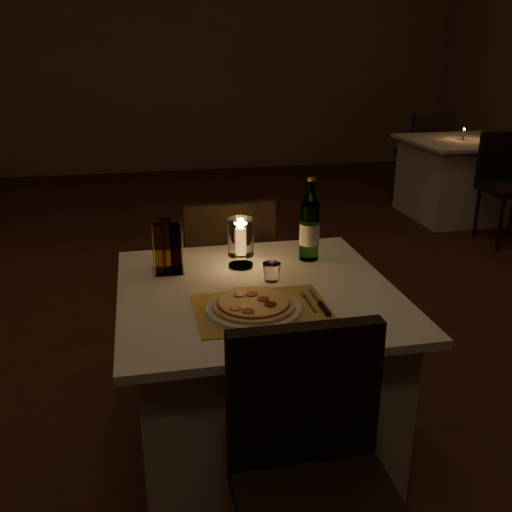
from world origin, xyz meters
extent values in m
cube|color=#462216|center=(0.00, 0.00, -0.01)|extent=(8.00, 10.00, 0.02)
cube|color=#82644C|center=(0.00, 5.01, 1.50)|extent=(8.00, 0.02, 3.00)
cube|color=silver|center=(0.21, -0.67, 0.35)|extent=(0.88, 0.88, 0.71)
cube|color=silver|center=(0.21, -0.67, 0.72)|extent=(1.00, 1.00, 0.03)
cube|color=black|center=(0.21, -1.29, 0.69)|extent=(0.42, 0.05, 0.42)
cube|color=black|center=(0.21, 0.13, 0.46)|extent=(0.42, 0.42, 0.05)
cube|color=black|center=(0.21, -0.06, 0.69)|extent=(0.42, 0.05, 0.42)
cylinder|color=black|center=(0.38, 0.30, 0.22)|extent=(0.03, 0.03, 0.44)
cylinder|color=black|center=(0.04, 0.30, 0.22)|extent=(0.03, 0.03, 0.44)
cylinder|color=black|center=(0.38, -0.04, 0.22)|extent=(0.03, 0.03, 0.44)
cylinder|color=black|center=(0.04, -0.04, 0.22)|extent=(0.03, 0.03, 0.44)
cube|color=#B99240|center=(0.19, -0.85, 0.74)|extent=(0.45, 0.34, 0.00)
cylinder|color=white|center=(0.16, -0.85, 0.75)|extent=(0.32, 0.32, 0.01)
cylinder|color=#D8B77F|center=(0.16, -0.85, 0.76)|extent=(0.28, 0.28, 0.01)
cylinder|color=maroon|center=(0.16, -0.85, 0.77)|extent=(0.24, 0.24, 0.00)
cylinder|color=#EACC7F|center=(0.16, -0.85, 0.77)|extent=(0.24, 0.24, 0.00)
cylinder|color=maroon|center=(0.20, -0.85, 0.78)|extent=(0.04, 0.04, 0.00)
cylinder|color=maroon|center=(0.17, -0.80, 0.78)|extent=(0.04, 0.04, 0.00)
cylinder|color=maroon|center=(0.13, -0.80, 0.78)|extent=(0.04, 0.04, 0.00)
cylinder|color=maroon|center=(0.10, -0.90, 0.78)|extent=(0.04, 0.04, 0.00)
cylinder|color=maroon|center=(0.13, -0.93, 0.78)|extent=(0.04, 0.04, 0.00)
cylinder|color=maroon|center=(0.21, -0.90, 0.78)|extent=(0.04, 0.04, 0.00)
cube|color=silver|center=(0.36, -0.85, 0.75)|extent=(0.01, 0.14, 0.00)
cube|color=silver|center=(0.36, -0.77, 0.75)|extent=(0.02, 0.05, 0.00)
cube|color=black|center=(0.39, -0.90, 0.75)|extent=(0.02, 0.10, 0.01)
cube|color=silver|center=(0.39, -0.79, 0.75)|extent=(0.01, 0.12, 0.00)
cylinder|color=#67B260|center=(0.49, -0.42, 0.86)|extent=(0.08, 0.08, 0.23)
cylinder|color=#67B260|center=(0.49, -0.42, 1.05)|extent=(0.03, 0.03, 0.04)
cylinder|color=gold|center=(0.49, -0.42, 1.08)|extent=(0.03, 0.03, 0.01)
cylinder|color=silver|center=(0.49, -0.42, 0.85)|extent=(0.08, 0.08, 0.09)
cylinder|color=white|center=(0.20, -0.45, 0.74)|extent=(0.10, 0.10, 0.01)
cylinder|color=white|center=(0.20, -0.45, 0.77)|extent=(0.02, 0.02, 0.04)
cylinder|color=white|center=(0.20, -0.45, 0.86)|extent=(0.10, 0.10, 0.15)
cylinder|color=white|center=(0.20, -0.45, 0.85)|extent=(0.03, 0.03, 0.11)
ellipsoid|color=orange|center=(0.20, -0.45, 0.92)|extent=(0.02, 0.02, 0.03)
cube|color=white|center=(-0.09, -0.44, 0.74)|extent=(0.12, 0.12, 0.01)
cylinder|color=white|center=(-0.15, -0.50, 0.84)|extent=(0.01, 0.01, 0.18)
cylinder|color=white|center=(-0.04, -0.50, 0.84)|extent=(0.01, 0.01, 0.18)
cylinder|color=white|center=(-0.15, -0.39, 0.84)|extent=(0.01, 0.01, 0.18)
cylinder|color=white|center=(-0.04, -0.39, 0.84)|extent=(0.01, 0.01, 0.18)
cube|color=#BF8C33|center=(-0.12, -0.47, 0.85)|extent=(0.04, 0.04, 0.20)
cube|color=#3F1E14|center=(-0.06, -0.47, 0.85)|extent=(0.04, 0.04, 0.20)
cube|color=#BF8C33|center=(-0.09, -0.41, 0.85)|extent=(0.04, 0.04, 0.20)
cube|color=silver|center=(2.80, 2.30, 0.35)|extent=(0.88, 0.88, 0.71)
cube|color=silver|center=(2.80, 2.30, 0.72)|extent=(1.00, 1.00, 0.03)
cube|color=black|center=(2.80, 1.50, 0.46)|extent=(0.42, 0.42, 0.05)
cube|color=black|center=(2.80, 1.69, 0.69)|extent=(0.42, 0.05, 0.42)
cylinder|color=black|center=(2.63, 1.33, 0.22)|extent=(0.03, 0.03, 0.44)
cylinder|color=black|center=(2.63, 1.67, 0.22)|extent=(0.03, 0.03, 0.44)
cylinder|color=black|center=(2.97, 1.67, 0.22)|extent=(0.03, 0.03, 0.44)
cube|color=black|center=(2.80, 3.10, 0.46)|extent=(0.42, 0.42, 0.05)
cube|color=black|center=(2.80, 2.92, 0.69)|extent=(0.42, 0.05, 0.42)
cylinder|color=black|center=(2.97, 3.27, 0.22)|extent=(0.03, 0.03, 0.44)
cylinder|color=black|center=(2.63, 3.27, 0.22)|extent=(0.03, 0.03, 0.44)
cylinder|color=black|center=(2.97, 2.93, 0.22)|extent=(0.03, 0.03, 0.44)
cylinder|color=black|center=(2.63, 2.93, 0.22)|extent=(0.03, 0.03, 0.44)
cylinder|color=white|center=(2.80, 2.30, 0.79)|extent=(0.03, 0.03, 0.09)
ellipsoid|color=orange|center=(2.80, 2.30, 0.84)|extent=(0.01, 0.01, 0.02)
camera|label=1|loc=(-0.18, -2.54, 1.58)|focal=40.00mm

